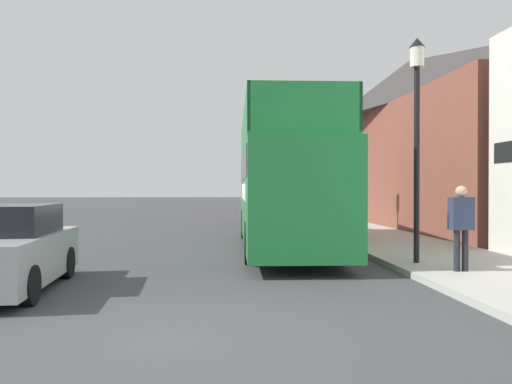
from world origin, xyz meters
The scene contains 10 objects.
ground_plane centered at (0.00, 21.00, 0.00)m, with size 144.00×144.00×0.00m, color #3D3D3F.
sidewalk centered at (6.34, 18.00, 0.07)m, with size 3.55×108.00×0.14m.
brick_terrace_rear centered at (11.12, 20.33, 4.40)m, with size 6.00×25.29×8.80m.
tour_bus centered at (2.63, 9.07, 1.90)m, with size 2.85×10.46×4.11m.
parked_car_ahead_of_bus centered at (3.39, 18.09, 0.63)m, with size 1.91×3.92×1.33m.
parked_car_far_side centered at (-3.26, 3.23, 0.73)m, with size 1.95×4.00×1.56m.
pedestrian_second centered at (5.63, 3.79, 1.21)m, with size 0.46×0.26×1.77m.
lamp_post_nearest centered at (5.19, 5.02, 3.67)m, with size 0.35×0.35×5.18m.
lamp_post_second centered at (4.92, 13.74, 3.24)m, with size 0.35×0.35×4.47m.
lamp_post_third centered at (5.06, 22.46, 3.64)m, with size 0.35×0.35×5.13m.
Camera 1 is at (0.55, -6.14, 1.87)m, focal length 35.00 mm.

